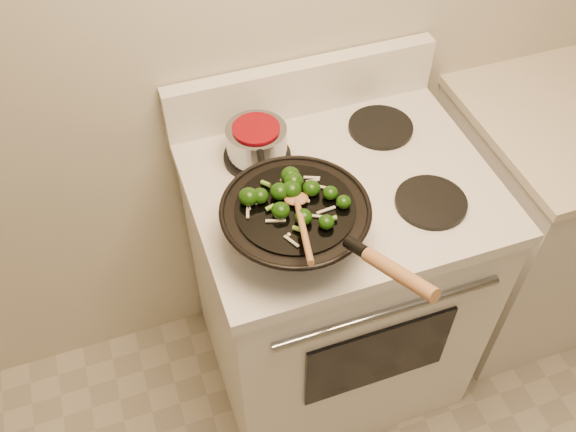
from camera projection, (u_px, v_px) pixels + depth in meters
name	position (u px, v px, depth m)	size (l,w,h in m)	color
stove	(332.00, 281.00, 2.00)	(0.78, 0.67, 1.08)	white
counter_unit	(557.00, 211.00, 2.21)	(0.77, 0.62, 0.91)	silver
wok	(296.00, 222.00, 1.47)	(0.35, 0.55, 0.22)	black
stirfry	(291.00, 195.00, 1.44)	(0.24, 0.22, 0.04)	#143608
wooden_spoon	(300.00, 216.00, 1.38)	(0.09, 0.25, 0.07)	#9C683D
saucepan	(257.00, 142.00, 1.67)	(0.16, 0.25, 0.09)	gray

